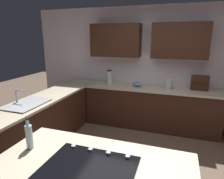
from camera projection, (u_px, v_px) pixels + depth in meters
The scene contains 14 objects.
ground_plane at pixel (138, 176), 2.84m from camera, with size 14.00×14.00×0.00m, color brown.
wall_back at pixel (156, 60), 4.36m from camera, with size 6.00×0.44×2.60m.
lower_cabinets_back at pixel (150, 108), 4.33m from camera, with size 2.80×0.60×0.86m, color #381E14.
countertop_back at pixel (151, 88), 4.22m from camera, with size 2.84×0.64×0.04m, color beige.
lower_cabinets_side at pixel (52, 118), 3.80m from camera, with size 0.60×2.90×0.86m, color #381E14.
countertop_side at pixel (50, 96), 3.68m from camera, with size 0.64×2.94×0.04m, color beige.
island_top at pixel (89, 171), 1.62m from camera, with size 1.72×1.03×0.04m, color beige.
sink_unit at pixel (27, 103), 3.15m from camera, with size 0.46×0.70×0.23m.
cooktop at pixel (89, 167), 1.62m from camera, with size 0.76×0.56×0.03m.
blender at pixel (109, 78), 4.47m from camera, with size 0.15×0.15×0.33m.
mixing_bowl at pixel (137, 84), 4.29m from camera, with size 0.20×0.20×0.11m, color #668CB2.
spice_rack at pixel (200, 83), 3.95m from camera, with size 0.33×0.11×0.31m.
kettle at pixel (168, 84), 4.08m from camera, with size 0.17×0.17×0.20m, color #B7BABF.
oil_bottle at pixel (29, 136), 1.89m from camera, with size 0.07×0.07×0.32m.
Camera 1 is at (-0.41, 2.41, 1.95)m, focal length 31.62 mm.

